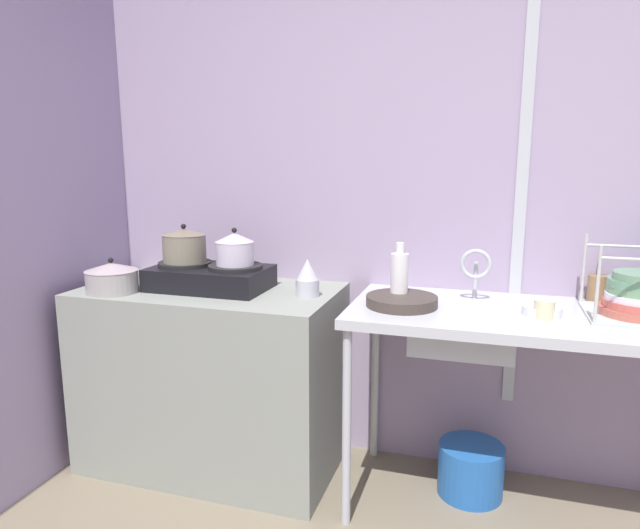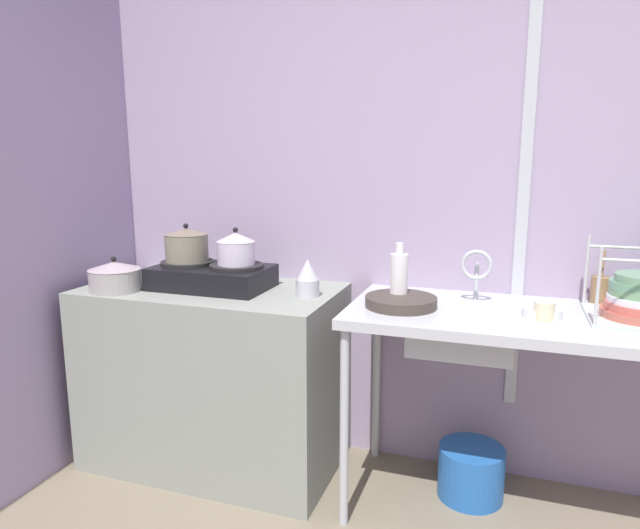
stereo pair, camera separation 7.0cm
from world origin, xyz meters
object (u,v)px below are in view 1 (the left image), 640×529
(dish_rack, at_px, (639,298))
(small_bowl_on_drainboard, at_px, (542,311))
(percolator, at_px, (307,278))
(sink_basin, at_px, (463,328))
(frying_pan, at_px, (402,301))
(bottle_by_sink, at_px, (399,277))
(stove, at_px, (210,276))
(bucket_on_floor, at_px, (471,469))
(utensil_jar, at_px, (597,288))
(pot_on_left_burner, at_px, (184,245))
(faucet, at_px, (476,267))
(pot_on_right_burner, at_px, (235,249))
(cup_by_rack, at_px, (544,309))
(pot_beside_stove, at_px, (112,277))

(dish_rack, distance_m, small_bowl_on_drainboard, 0.35)
(percolator, height_order, sink_basin, percolator)
(frying_pan, distance_m, bottle_by_sink, 0.11)
(percolator, distance_m, small_bowl_on_drainboard, 0.96)
(stove, distance_m, bucket_on_floor, 1.46)
(sink_basin, height_order, utensil_jar, utensil_jar)
(bucket_on_floor, bearing_deg, stove, -176.18)
(pot_on_left_burner, bearing_deg, percolator, -0.29)
(frying_pan, height_order, bucket_on_floor, frying_pan)
(percolator, xyz_separation_m, sink_basin, (0.67, -0.04, -0.16))
(stove, bearing_deg, pot_on_left_burner, 180.00)
(pot_on_left_burner, relative_size, percolator, 1.22)
(stove, xyz_separation_m, faucet, (1.18, 0.13, 0.09))
(faucet, bearing_deg, bucket_on_floor, -61.92)
(pot_on_right_burner, relative_size, small_bowl_on_drainboard, 1.19)
(pot_on_right_burner, bearing_deg, faucet, 7.12)
(percolator, height_order, small_bowl_on_drainboard, percolator)
(dish_rack, distance_m, cup_by_rack, 0.36)
(sink_basin, xyz_separation_m, dish_rack, (0.63, 0.08, 0.15))
(faucet, height_order, frying_pan, faucet)
(small_bowl_on_drainboard, height_order, bottle_by_sink, bottle_by_sink)
(frying_pan, distance_m, dish_rack, 0.89)
(pot_on_right_burner, height_order, utensil_jar, pot_on_right_burner)
(pot_on_right_burner, xyz_separation_m, percolator, (0.35, -0.00, -0.11))
(pot_on_left_burner, bearing_deg, stove, 0.00)
(pot_on_left_burner, height_order, faucet, pot_on_left_burner)
(utensil_jar, height_order, bucket_on_floor, utensil_jar)
(pot_beside_stove, height_order, small_bowl_on_drainboard, pot_beside_stove)
(cup_by_rack, distance_m, bottle_by_sink, 0.57)
(frying_pan, bearing_deg, pot_on_right_burner, 176.25)
(faucet, relative_size, bottle_by_sink, 0.88)
(faucet, bearing_deg, dish_rack, -8.54)
(pot_on_left_burner, distance_m, pot_beside_stove, 0.35)
(pot_beside_stove, xyz_separation_m, bottle_by_sink, (1.27, 0.20, 0.04))
(sink_basin, relative_size, bottle_by_sink, 1.55)
(stove, relative_size, pot_beside_stove, 2.30)
(pot_beside_stove, xyz_separation_m, faucet, (1.57, 0.33, 0.08))
(dish_rack, distance_m, bucket_on_floor, 1.01)
(pot_beside_stove, height_order, bottle_by_sink, bottle_by_sink)
(bucket_on_floor, bearing_deg, utensil_jar, 21.38)
(dish_rack, bearing_deg, cup_by_rack, -161.84)
(pot_on_right_burner, xyz_separation_m, pot_beside_stove, (-0.52, -0.19, -0.13))
(faucet, bearing_deg, pot_beside_stove, -168.29)
(utensil_jar, bearing_deg, cup_by_rack, -124.88)
(sink_basin, xyz_separation_m, faucet, (0.03, 0.17, 0.22))
(pot_beside_stove, distance_m, bottle_by_sink, 1.28)
(percolator, bearing_deg, pot_on_left_burner, 179.71)
(sink_basin, relative_size, bucket_on_floor, 1.39)
(pot_on_left_burner, xyz_separation_m, pot_beside_stove, (-0.26, -0.19, -0.13))
(pot_on_right_burner, distance_m, sink_basin, 1.05)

